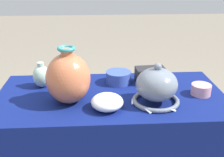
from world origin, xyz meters
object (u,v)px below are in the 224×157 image
at_px(bowl_shallow_porcelain, 107,102).
at_px(pot_squat_cobalt, 118,77).
at_px(bowl_shallow_charcoal, 75,78).
at_px(mosaic_tile_box, 150,75).
at_px(jar_round_celadon, 42,76).
at_px(vase_tall_bulbous, 68,78).
at_px(vase_dome_bell, 157,87).
at_px(pot_squat_rose, 201,90).

bearing_deg(bowl_shallow_porcelain, pot_squat_cobalt, 75.68).
bearing_deg(bowl_shallow_charcoal, mosaic_tile_box, -1.93).
bearing_deg(jar_round_celadon, pot_squat_cobalt, 3.73).
bearing_deg(mosaic_tile_box, bowl_shallow_charcoal, 174.22).
height_order(bowl_shallow_charcoal, jar_round_celadon, jar_round_celadon).
bearing_deg(vase_tall_bulbous, vase_dome_bell, -5.11).
relative_size(vase_tall_bulbous, bowl_shallow_charcoal, 1.90).
bearing_deg(bowl_shallow_charcoal, pot_squat_rose, -16.08).
xyz_separation_m(vase_dome_bell, bowl_shallow_porcelain, (-0.24, -0.05, -0.05)).
xyz_separation_m(mosaic_tile_box, pot_squat_cobalt, (-0.18, 0.00, -0.01)).
height_order(mosaic_tile_box, bowl_shallow_charcoal, mosaic_tile_box).
xyz_separation_m(jar_round_celadon, bowl_shallow_porcelain, (0.35, -0.28, -0.03)).
bearing_deg(bowl_shallow_porcelain, vase_tall_bulbous, 154.44).
relative_size(vase_tall_bulbous, pot_squat_rose, 2.76).
relative_size(vase_tall_bulbous, pot_squat_cobalt, 1.97).
bearing_deg(vase_dome_bell, jar_round_celadon, 158.62).
relative_size(vase_dome_bell, bowl_shallow_porcelain, 1.61).
distance_m(vase_tall_bulbous, pot_squat_rose, 0.68).
distance_m(mosaic_tile_box, pot_squat_cobalt, 0.18).
bearing_deg(pot_squat_rose, bowl_shallow_charcoal, 163.92).
relative_size(vase_dome_bell, pot_squat_rose, 2.39).
relative_size(mosaic_tile_box, bowl_shallow_porcelain, 1.12).
xyz_separation_m(vase_dome_bell, pot_squat_cobalt, (-0.16, 0.26, -0.05)).
relative_size(mosaic_tile_box, pot_squat_cobalt, 1.20).
bearing_deg(bowl_shallow_porcelain, bowl_shallow_charcoal, 117.65).
bearing_deg(vase_dome_bell, bowl_shallow_charcoal, 146.66).
bearing_deg(pot_squat_rose, pot_squat_cobalt, 156.49).
height_order(vase_tall_bulbous, vase_dome_bell, vase_tall_bulbous).
bearing_deg(vase_dome_bell, vase_tall_bulbous, 174.89).
bearing_deg(bowl_shallow_charcoal, pot_squat_cobalt, -2.22).
bearing_deg(vase_dome_bell, mosaic_tile_box, 85.48).
xyz_separation_m(mosaic_tile_box, bowl_shallow_porcelain, (-0.26, -0.30, -0.01)).
bearing_deg(vase_tall_bulbous, jar_round_celadon, 130.64).
bearing_deg(pot_squat_cobalt, pot_squat_rose, -23.51).
bearing_deg(pot_squat_cobalt, bowl_shallow_charcoal, 177.78).
xyz_separation_m(pot_squat_rose, bowl_shallow_charcoal, (-0.66, 0.19, 0.01)).
xyz_separation_m(vase_tall_bulbous, bowl_shallow_porcelain, (0.18, -0.09, -0.09)).
distance_m(jar_round_celadon, bowl_shallow_porcelain, 0.45).
xyz_separation_m(mosaic_tile_box, pot_squat_rose, (0.23, -0.18, -0.02)).
relative_size(mosaic_tile_box, pot_squat_rose, 1.67).
bearing_deg(pot_squat_rose, bowl_shallow_porcelain, -165.64).
bearing_deg(vase_tall_bulbous, pot_squat_rose, 3.33).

